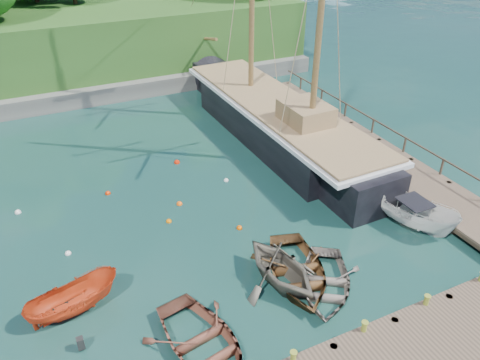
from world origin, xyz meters
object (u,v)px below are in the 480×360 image
object	(u,v)px
rowboat_2	(296,278)
rowboat_3	(324,289)
rowboat_1	(279,283)
motorboat_orange	(76,311)
rowboat_0	(203,350)
schooner	(277,124)
cabin_boat_white	(410,225)

from	to	relation	value
rowboat_2	rowboat_3	size ratio (longest dim) A/B	1.11
rowboat_1	motorboat_orange	size ratio (longest dim) A/B	1.08
rowboat_0	rowboat_3	size ratio (longest dim) A/B	1.08
rowboat_2	schooner	xyz separation A→B (m)	(5.85, 12.13, 1.09)
rowboat_2	schooner	size ratio (longest dim) A/B	0.18
rowboat_1	rowboat_3	xyz separation A→B (m)	(1.51, -1.13, 0.00)
rowboat_0	schooner	bearing A→B (deg)	41.47
rowboat_3	cabin_boat_white	size ratio (longest dim) A/B	0.95
cabin_boat_white	rowboat_2	bearing A→B (deg)	168.28
motorboat_orange	schooner	world-z (taller)	schooner
motorboat_orange	cabin_boat_white	distance (m)	16.11
rowboat_1	rowboat_2	size ratio (longest dim) A/B	0.82
cabin_boat_white	rowboat_3	bearing A→B (deg)	177.98
rowboat_1	rowboat_2	world-z (taller)	rowboat_1
schooner	cabin_boat_white	bearing A→B (deg)	-84.60
rowboat_1	motorboat_orange	bearing A→B (deg)	156.47
rowboat_2	rowboat_3	xyz separation A→B (m)	(0.71, -1.06, 0.00)
rowboat_0	rowboat_1	size ratio (longest dim) A/B	1.18
rowboat_2	cabin_boat_white	distance (m)	7.18
rowboat_0	cabin_boat_white	bearing A→B (deg)	1.32
cabin_boat_white	rowboat_1	bearing A→B (deg)	167.12
rowboat_3	schooner	size ratio (longest dim) A/B	0.16
rowboat_0	cabin_boat_white	world-z (taller)	cabin_boat_white
rowboat_2	cabin_boat_white	size ratio (longest dim) A/B	1.06
rowboat_1	cabin_boat_white	xyz separation A→B (m)	(7.94, 0.73, 0.00)
rowboat_2	cabin_boat_white	bearing A→B (deg)	23.23
rowboat_2	motorboat_orange	bearing A→B (deg)	-177.00
rowboat_2	cabin_boat_white	xyz separation A→B (m)	(7.14, 0.80, 0.00)
rowboat_2	motorboat_orange	xyz separation A→B (m)	(-8.91, 2.19, 0.00)
rowboat_0	motorboat_orange	distance (m)	5.52
rowboat_1	schooner	size ratio (longest dim) A/B	0.15
rowboat_2	motorboat_orange	size ratio (longest dim) A/B	1.31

